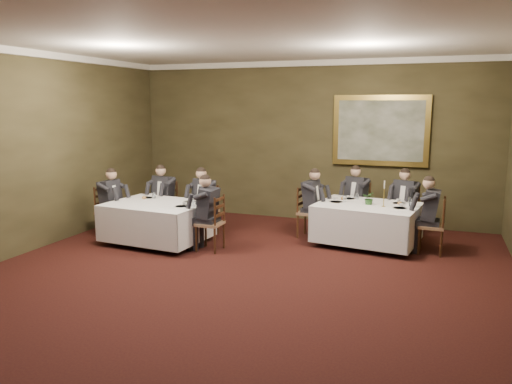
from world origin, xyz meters
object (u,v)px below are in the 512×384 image
Objects in this scene: painting at (380,131)px; chair_main_endright at (431,237)px; chair_sec_backleft at (165,216)px; chair_sec_endright at (211,235)px; centerpiece at (369,197)px; diner_sec_backright at (205,209)px; chair_sec_endleft at (110,222)px; chair_main_backright at (404,222)px; candlestick at (384,197)px; diner_main_endright at (431,225)px; diner_main_backleft at (356,206)px; diner_main_backright at (405,211)px; diner_sec_endright at (210,222)px; diner_main_endleft at (310,211)px; chair_main_endleft at (309,223)px; diner_sec_backleft at (164,205)px; table_main at (367,221)px; diner_sec_endleft at (110,211)px; chair_main_backleft at (356,217)px; table_second at (157,219)px; chair_sec_backright at (205,220)px.

chair_main_endright is at bearing -57.18° from painting.
chair_sec_backleft is (-5.24, -0.10, 0.00)m from chair_main_endright.
chair_sec_endright is 3.87× the size of centerpiece.
chair_sec_endleft is (-1.70, -0.78, -0.23)m from diner_sec_backright.
chair_main_backright is 2.05× the size of candlestick.
diner_main_endright is 4.27m from diner_sec_backright.
chair_main_backright is 0.51× the size of painting.
chair_main_endright is (1.48, -1.14, -0.23)m from diner_main_backleft.
diner_sec_endright is at bearing 55.21° from diner_main_backright.
diner_main_endleft is 1.22m from centerpiece.
chair_main_backright is at bearing -55.33° from diner_sec_endright.
diner_sec_backleft reaches higher than chair_main_endleft.
diner_main_backleft and diner_main_endright have the same top height.
painting reaches higher than chair_main_endright.
table_main is 4.12m from chair_sec_backleft.
diner_main_backright is 5.79m from diner_sec_endleft.
candlestick is (0.64, -1.11, 0.66)m from chair_main_backleft.
chair_main_endright is (2.26, -0.33, 0.00)m from chair_main_endleft.
table_second is 4.79m from chair_main_backright.
chair_main_backright is 0.74× the size of diner_main_endright.
diner_main_backleft is 1.35× the size of chair_sec_endright.
chair_main_endleft is at bearing -90.00° from diner_main_endleft.
diner_main_endright is at bearing 89.14° from diner_main_endleft.
chair_main_backright is at bearing 53.99° from table_main.
table_main is 2.89m from chair_sec_endright.
diner_sec_backright is at bearing -178.08° from chair_sec_backleft.
table_second is at bearing -164.55° from candlestick.
painting reaches higher than chair_main_backright.
diner_main_endleft is at bearing -146.82° from chair_sec_backright.
chair_main_endright is at bearing 89.17° from chair_main_endleft.
chair_main_endleft is at bearing 83.65° from diner_main_endright.
diner_sec_backleft is (-2.99, -0.43, 0.00)m from diner_main_endleft.
candlestick is (-0.32, -0.97, 0.66)m from chair_main_backright.
chair_sec_endright is 2.97m from centerpiece.
chair_sec_endright is (-3.18, -2.16, -0.23)m from diner_main_backright.
diner_main_backleft reaches higher than centerpiece.
painting is (4.84, 2.72, 1.75)m from chair_sec_endleft.
centerpiece is at bearing 106.16° from diner_sec_endleft.
diner_sec_endright is 0.68× the size of painting.
diner_sec_backright is at bearing -68.31° from diner_main_endleft.
diner_sec_endleft is (-1.69, -0.79, 0.23)m from chair_sec_backright.
diner_main_endright is at bearing 138.10° from diner_main_backright.
diner_sec_endright reaches higher than chair_sec_endright.
diner_main_endright is 1.35× the size of chair_sec_backleft.
centerpiece is at bearing 133.16° from diner_main_backleft.
diner_main_backleft is 4.95m from diner_sec_endleft.
diner_sec_endleft is (-4.49, -2.12, 0.23)m from chair_main_backleft.
diner_sec_endright is at bearing 109.21° from chair_main_endright.
painting reaches higher than diner_main_endleft.
chair_main_backright is 1.00× the size of chair_sec_backleft.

